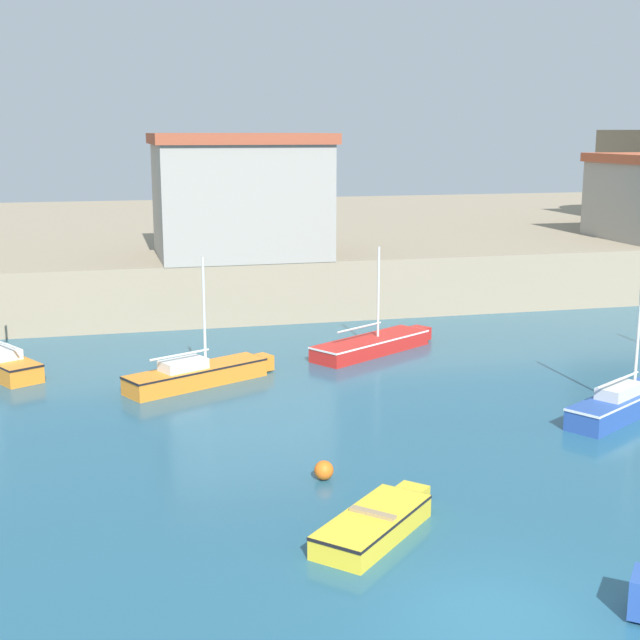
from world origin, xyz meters
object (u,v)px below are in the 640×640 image
object	(u,v)px
mooring_buoy	(324,470)
sailboat_orange_6	(198,373)
sailboat_blue_5	(628,400)
harbor_shed_near_wharf	(239,194)
dinghy_yellow_1	(375,523)
sailboat_red_9	(373,344)

from	to	relation	value
mooring_buoy	sailboat_orange_6	bearing A→B (deg)	102.72
sailboat_orange_6	mooring_buoy	xyz separation A→B (m)	(2.16, -9.58, -0.16)
sailboat_blue_5	sailboat_orange_6	size ratio (longest dim) A/B	1.03
sailboat_blue_5	harbor_shed_near_wharf	xyz separation A→B (m)	(-9.39, 18.90, 5.36)
dinghy_yellow_1	sailboat_blue_5	size ratio (longest dim) A/B	0.60
dinghy_yellow_1	sailboat_red_9	size ratio (longest dim) A/B	0.59
sailboat_blue_5	sailboat_orange_6	bearing A→B (deg)	153.02
sailboat_blue_5	sailboat_orange_6	distance (m)	14.48
sailboat_orange_6	harbor_shed_near_wharf	bearing A→B (deg)	74.13
sailboat_red_9	harbor_shed_near_wharf	xyz separation A→B (m)	(-3.91, 9.34, 5.45)
dinghy_yellow_1	harbor_shed_near_wharf	bearing A→B (deg)	87.69
sailboat_red_9	mooring_buoy	size ratio (longest dim) A/B	11.82
sailboat_red_9	harbor_shed_near_wharf	bearing A→B (deg)	112.72
sailboat_red_9	mooring_buoy	world-z (taller)	sailboat_red_9
sailboat_blue_5	sailboat_red_9	bearing A→B (deg)	119.82
sailboat_orange_6	harbor_shed_near_wharf	xyz separation A→B (m)	(3.51, 12.34, 5.39)
harbor_shed_near_wharf	sailboat_red_9	bearing A→B (deg)	-67.28
sailboat_orange_6	sailboat_red_9	world-z (taller)	sailboat_orange_6
dinghy_yellow_1	mooring_buoy	xyz separation A→B (m)	(-0.32, 3.39, -0.04)
sailboat_orange_6	sailboat_blue_5	bearing A→B (deg)	-26.98
dinghy_yellow_1	sailboat_red_9	xyz separation A→B (m)	(4.93, 15.96, 0.06)
sailboat_orange_6	sailboat_red_9	xyz separation A→B (m)	(7.42, 2.99, -0.07)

